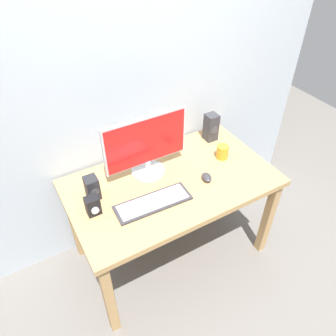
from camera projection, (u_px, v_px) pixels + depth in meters
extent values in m
plane|color=slate|center=(171.00, 249.00, 2.61)|extent=(6.00, 6.00, 0.00)
cube|color=#B2BCC6|center=(136.00, 45.00, 1.92)|extent=(2.91, 0.04, 3.00)
cube|color=tan|center=(172.00, 183.00, 2.14)|extent=(1.35, 0.78, 0.04)
cube|color=tan|center=(109.00, 299.00, 1.92)|extent=(0.06, 0.06, 0.71)
cube|color=tan|center=(268.00, 218.00, 2.40)|extent=(0.06, 0.06, 0.71)
cube|color=tan|center=(74.00, 222.00, 2.37)|extent=(0.06, 0.06, 0.71)
cube|color=tan|center=(213.00, 167.00, 2.84)|extent=(0.06, 0.06, 0.71)
cylinder|color=silver|center=(148.00, 171.00, 2.19)|extent=(0.22, 0.22, 0.02)
cylinder|color=silver|center=(148.00, 166.00, 2.16)|extent=(0.04, 0.04, 0.07)
cube|color=silver|center=(146.00, 141.00, 2.04)|extent=(0.56, 0.02, 0.34)
cube|color=red|center=(147.00, 142.00, 2.03)|extent=(0.54, 0.01, 0.32)
cube|color=#333338|center=(153.00, 203.00, 1.96)|extent=(0.48, 0.18, 0.01)
cube|color=silver|center=(153.00, 202.00, 1.96)|extent=(0.44, 0.15, 0.00)
ellipsoid|color=#333338|center=(207.00, 177.00, 2.12)|extent=(0.08, 0.11, 0.04)
cube|color=#333338|center=(211.00, 127.00, 2.41)|extent=(0.09, 0.09, 0.21)
cylinder|color=#3F3F44|center=(215.00, 130.00, 2.38)|extent=(0.06, 0.00, 0.06)
cube|color=#232328|center=(92.00, 188.00, 1.96)|extent=(0.08, 0.09, 0.15)
cylinder|color=#3F3F44|center=(95.00, 193.00, 1.93)|extent=(0.05, 0.00, 0.05)
cube|color=black|center=(93.00, 206.00, 1.87)|extent=(0.08, 0.06, 0.12)
cylinder|color=silver|center=(95.00, 211.00, 1.85)|extent=(0.04, 0.01, 0.04)
cylinder|color=orange|center=(222.00, 152.00, 2.28)|extent=(0.08, 0.08, 0.10)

